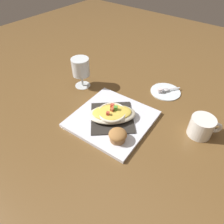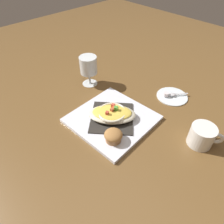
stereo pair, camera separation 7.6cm
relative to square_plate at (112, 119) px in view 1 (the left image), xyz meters
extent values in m
plane|color=brown|center=(0.00, 0.00, -0.01)|extent=(2.60, 2.60, 0.00)
cube|color=white|center=(0.00, 0.00, 0.00)|extent=(0.30, 0.30, 0.01)
cube|color=#2B2824|center=(0.00, 0.00, 0.01)|extent=(0.24, 0.24, 0.00)
ellipsoid|color=beige|center=(0.00, 0.00, 0.03)|extent=(0.20, 0.20, 0.03)
torus|color=beige|center=(0.00, 0.00, 0.04)|extent=(0.16, 0.16, 0.01)
ellipsoid|color=#E9CB4D|center=(0.00, 0.00, 0.04)|extent=(0.17, 0.16, 0.01)
cube|color=#D94B31|center=(0.00, -0.01, 0.05)|extent=(0.02, 0.02, 0.01)
cube|color=#CC4836|center=(0.00, 0.02, 0.05)|extent=(0.01, 0.01, 0.01)
cube|color=#D93E2F|center=(0.00, 0.00, 0.05)|extent=(0.01, 0.01, 0.01)
cube|color=#CD4C2F|center=(0.00, 0.00, 0.05)|extent=(0.01, 0.01, 0.01)
cube|color=#519D36|center=(-0.01, -0.01, 0.05)|extent=(0.02, 0.02, 0.01)
cube|color=#B75B35|center=(0.00, 0.00, 0.05)|extent=(0.01, 0.01, 0.01)
cube|color=#CD4C37|center=(0.01, -0.02, 0.05)|extent=(0.02, 0.02, 0.01)
cylinder|color=#9D6C42|center=(-0.08, 0.07, 0.02)|extent=(0.05, 0.05, 0.02)
ellipsoid|color=#A3703B|center=(-0.08, 0.07, 0.03)|extent=(0.06, 0.06, 0.03)
ellipsoid|color=#4C0F23|center=(-0.08, 0.07, 0.04)|extent=(0.02, 0.02, 0.01)
cylinder|color=white|center=(-0.29, -0.14, 0.03)|extent=(0.08, 0.08, 0.08)
torus|color=white|center=(-0.33, -0.17, 0.03)|extent=(0.05, 0.03, 0.05)
cylinder|color=#4C2D14|center=(-0.29, -0.14, 0.02)|extent=(0.07, 0.07, 0.04)
cylinder|color=white|center=(0.26, -0.10, 0.00)|extent=(0.07, 0.07, 0.00)
cylinder|color=white|center=(0.26, -0.10, 0.03)|extent=(0.01, 0.01, 0.06)
cylinder|color=white|center=(0.26, -0.10, 0.09)|extent=(0.08, 0.08, 0.08)
cylinder|color=silver|center=(0.26, -0.10, 0.07)|extent=(0.07, 0.07, 0.04)
cylinder|color=white|center=(-0.08, -0.30, 0.00)|extent=(0.14, 0.14, 0.01)
ellipsoid|color=silver|center=(-0.08, -0.30, 0.01)|extent=(0.04, 0.04, 0.01)
cube|color=silver|center=(-0.10, -0.33, 0.01)|extent=(0.04, 0.05, 0.00)
cylinder|color=white|center=(-0.06, -0.27, 0.01)|extent=(0.02, 0.02, 0.02)
camera|label=1|loc=(-0.35, 0.44, 0.55)|focal=32.36mm
camera|label=2|loc=(-0.40, 0.39, 0.55)|focal=32.36mm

